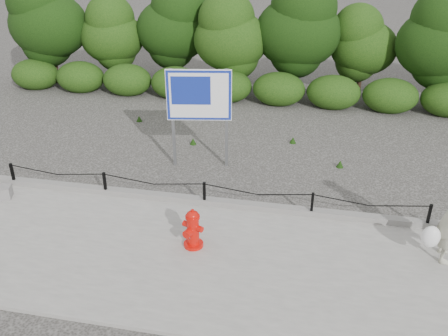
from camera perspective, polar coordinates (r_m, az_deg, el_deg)
ground at (r=11.35m, az=-2.34°, el=-4.75°), size 90.00×90.00×0.00m
sidewalk at (r=9.75m, az=-5.11°, el=-10.64°), size 14.00×4.00×0.08m
curb at (r=11.32m, az=-2.29°, el=-3.98°), size 14.00×0.22×0.14m
chain_barrier at (r=11.12m, az=-2.38°, el=-2.76°), size 10.06×0.06×0.60m
treeline at (r=18.74m, az=4.80°, el=16.11°), size 20.46×3.50×4.38m
fire_hydrant at (r=9.72m, az=-3.79°, el=-7.34°), size 0.53×0.53×0.88m
advertising_sign at (r=12.53m, az=-3.04°, el=8.20°), size 1.70×0.41×2.74m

